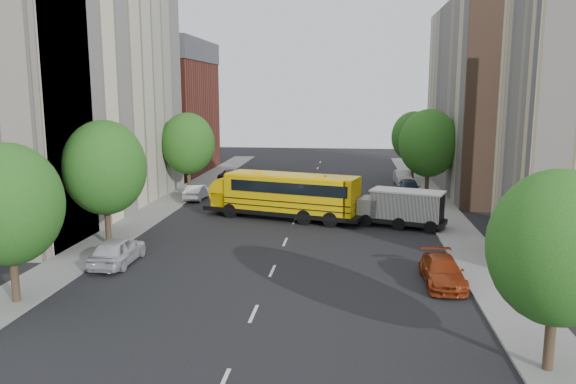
% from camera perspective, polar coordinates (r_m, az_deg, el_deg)
% --- Properties ---
extents(ground, '(120.00, 120.00, 0.00)m').
position_cam_1_polar(ground, '(38.34, 0.05, -4.32)').
color(ground, black).
rests_on(ground, ground).
extents(sidewalk_left, '(3.00, 80.00, 0.12)m').
position_cam_1_polar(sidewalk_left, '(45.70, -13.74, -2.17)').
color(sidewalk_left, slate).
rests_on(sidewalk_left, ground).
extents(sidewalk_right, '(3.00, 80.00, 0.12)m').
position_cam_1_polar(sidewalk_right, '(43.61, 16.01, -2.86)').
color(sidewalk_right, slate).
rests_on(sidewalk_right, ground).
extents(lane_markings, '(0.15, 64.00, 0.01)m').
position_cam_1_polar(lane_markings, '(48.04, 1.36, -1.36)').
color(lane_markings, silver).
rests_on(lane_markings, ground).
extents(building_left_cream, '(10.00, 26.00, 20.00)m').
position_cam_1_polar(building_left_cream, '(48.25, -21.21, 9.97)').
color(building_left_cream, beige).
rests_on(building_left_cream, ground).
extents(building_left_redbrick, '(10.00, 15.00, 13.00)m').
position_cam_1_polar(building_left_redbrick, '(68.62, -12.53, 7.33)').
color(building_left_redbrick, maroon).
rests_on(building_left_redbrick, ground).
extents(building_right_far, '(10.00, 22.00, 18.00)m').
position_cam_1_polar(building_right_far, '(58.59, 20.35, 8.95)').
color(building_right_far, tan).
rests_on(building_right_far, ground).
extents(building_right_sidewall, '(10.10, 0.30, 18.00)m').
position_cam_1_polar(building_right_sidewall, '(47.98, 23.50, 8.62)').
color(building_right_sidewall, brown).
rests_on(building_right_sidewall, ground).
extents(street_tree_0, '(4.80, 4.80, 7.41)m').
position_cam_1_polar(street_tree_0, '(27.85, -26.54, -1.14)').
color(street_tree_0, '#38281C').
rests_on(street_tree_0, ground).
extents(street_tree_1, '(5.12, 5.12, 7.90)m').
position_cam_1_polar(street_tree_1, '(36.48, -18.13, 2.36)').
color(street_tree_1, '#38281C').
rests_on(street_tree_1, ground).
extents(street_tree_2, '(4.99, 4.99, 7.71)m').
position_cam_1_polar(street_tree_2, '(53.30, -10.15, 4.87)').
color(street_tree_2, '#38281C').
rests_on(street_tree_2, ground).
extents(street_tree_3, '(4.61, 4.61, 7.11)m').
position_cam_1_polar(street_tree_3, '(20.78, 25.72, -5.14)').
color(street_tree_3, '#38281C').
rests_on(street_tree_3, ground).
extents(street_tree_4, '(5.25, 5.25, 8.10)m').
position_cam_1_polar(street_tree_4, '(51.57, 14.09, 4.83)').
color(street_tree_4, '#38281C').
rests_on(street_tree_4, ground).
extents(street_tree_5, '(4.86, 4.86, 7.51)m').
position_cam_1_polar(street_tree_5, '(63.47, 12.65, 5.49)').
color(street_tree_5, '#38281C').
rests_on(street_tree_5, ground).
extents(school_bus, '(12.83, 6.25, 3.54)m').
position_cam_1_polar(school_bus, '(42.66, -0.63, -0.12)').
color(school_bus, black).
rests_on(school_bus, ground).
extents(safari_truck, '(6.70, 4.15, 2.71)m').
position_cam_1_polar(safari_truck, '(40.87, 11.42, -1.55)').
color(safari_truck, black).
rests_on(safari_truck, ground).
extents(parked_car_0, '(1.91, 4.72, 1.61)m').
position_cam_1_polar(parked_car_0, '(33.02, -16.94, -5.71)').
color(parked_car_0, silver).
rests_on(parked_car_0, ground).
extents(parked_car_1, '(1.52, 4.15, 1.36)m').
position_cam_1_polar(parked_car_1, '(51.25, -9.23, 0.01)').
color(parked_car_1, silver).
rests_on(parked_car_1, ground).
extents(parked_car_2, '(2.35, 4.80, 1.31)m').
position_cam_1_polar(parked_car_2, '(61.27, -5.86, 1.71)').
color(parked_car_2, black).
rests_on(parked_car_2, ground).
extents(parked_car_3, '(1.99, 4.73, 1.36)m').
position_cam_1_polar(parked_car_3, '(29.49, 15.41, -7.78)').
color(parked_car_3, maroon).
rests_on(parked_car_3, ground).
extents(parked_car_4, '(1.91, 4.64, 1.58)m').
position_cam_1_polar(parked_car_4, '(53.46, 12.19, 0.44)').
color(parked_car_4, '#323F57').
rests_on(parked_car_4, ground).
extents(parked_car_5, '(1.77, 4.51, 1.46)m').
position_cam_1_polar(parked_car_5, '(59.90, 11.57, 1.44)').
color(parked_car_5, '#999994').
rests_on(parked_car_5, ground).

